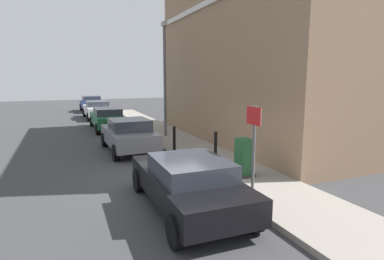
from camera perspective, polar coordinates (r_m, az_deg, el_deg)
The scene contains 13 objects.
ground at distance 9.90m, azimuth -3.34°, elevation -8.96°, with size 80.00×80.00×0.00m, color #38383A.
sidewalk at distance 16.02m, azimuth -3.59°, elevation -1.57°, with size 2.33×30.00×0.15m, color gray.
corner_building at distance 16.61m, azimuth 15.08°, elevation 14.68°, with size 7.57×12.55×9.47m.
car_black at distance 7.56m, azimuth -0.74°, elevation -9.34°, with size 1.94×4.32×1.28m.
car_grey at distance 13.69m, azimuth -11.34°, elevation -0.83°, with size 1.96×3.96×1.41m.
car_green at distance 19.95m, azimuth -15.04°, elevation 2.12°, with size 1.81×4.48×1.31m.
car_white at distance 25.66m, azimuth -16.77°, elevation 3.63°, with size 1.96×4.43×1.36m.
car_blue at distance 31.19m, azimuth -17.77°, elevation 4.60°, with size 1.94×4.00×1.46m.
utility_cabinet at distance 9.78m, azimuth 9.44°, elevation -5.13°, with size 0.46×0.61×1.15m.
bollard_near_cabinet at distance 11.63m, azimuth 4.29°, elevation -2.59°, with size 0.14×0.14×1.04m.
bollard_far_kerb at distance 12.91m, azimuth -3.23°, elevation -1.38°, with size 0.14×0.14×1.04m.
street_sign at distance 7.91m, azimuth 11.10°, elevation -1.35°, with size 0.08×0.60×2.30m.
lamppost at distance 16.28m, azimuth -4.95°, elevation 10.02°, with size 0.20×0.44×5.72m.
Camera 1 is at (-3.09, -8.87, 3.11)m, focal length 29.46 mm.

